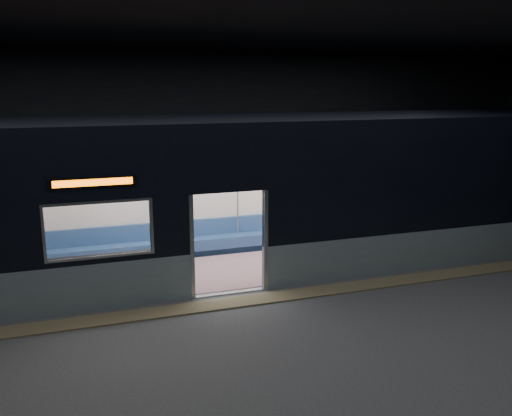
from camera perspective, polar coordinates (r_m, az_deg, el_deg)
station_floor at (r=9.94m, az=-1.07°, el=-11.15°), size 24.00×14.00×0.01m
station_envelope at (r=9.08m, az=-1.17°, el=10.50°), size 24.00×14.00×5.00m
tactile_strip at (r=10.41m, az=-2.01°, el=-9.87°), size 22.80×0.50×0.03m
metro_car at (r=11.73m, az=-4.89°, el=2.06°), size 18.00×3.04×3.35m
passenger at (r=14.32m, az=10.03°, el=-0.38°), size 0.41×0.70×1.38m
handbag at (r=14.15m, az=10.41°, el=-1.05°), size 0.32×0.29×0.14m
transit_map at (r=14.48m, az=9.79°, el=2.55°), size 1.03×0.03×0.67m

